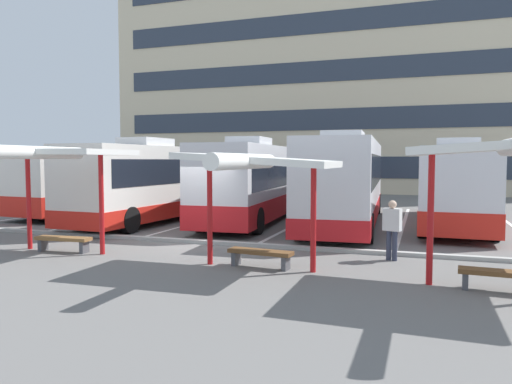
% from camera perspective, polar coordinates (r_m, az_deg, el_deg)
% --- Properties ---
extents(ground_plane, '(160.00, 160.00, 0.00)m').
position_cam_1_polar(ground_plane, '(16.32, -7.60, -5.91)').
color(ground_plane, slate).
extents(terminal_building, '(40.08, 15.12, 22.24)m').
position_cam_1_polar(terminal_building, '(48.25, 10.46, 12.07)').
color(terminal_building, beige).
rests_on(terminal_building, ground).
extents(coach_bus_0, '(3.48, 11.10, 3.44)m').
position_cam_1_polar(coach_bus_0, '(26.84, -17.11, 1.11)').
color(coach_bus_0, silver).
rests_on(coach_bus_0, ground).
extents(coach_bus_1, '(3.10, 12.06, 3.67)m').
position_cam_1_polar(coach_bus_1, '(22.90, -10.56, 1.17)').
color(coach_bus_1, silver).
rests_on(coach_bus_1, ground).
extents(coach_bus_2, '(3.26, 12.08, 3.69)m').
position_cam_1_polar(coach_bus_2, '(22.30, 0.29, 1.12)').
color(coach_bus_2, silver).
rests_on(coach_bus_2, ground).
extents(coach_bus_3, '(3.26, 12.51, 3.83)m').
position_cam_1_polar(coach_bus_3, '(20.91, 10.51, 1.18)').
color(coach_bus_3, silver).
rests_on(coach_bus_3, ground).
extents(coach_bus_4, '(2.83, 10.97, 3.55)m').
position_cam_1_polar(coach_bus_4, '(21.88, 22.24, 0.61)').
color(coach_bus_4, silver).
rests_on(coach_bus_4, ground).
extents(lane_stripe_0, '(0.16, 14.00, 0.01)m').
position_cam_1_polar(lane_stripe_0, '(27.98, -21.07, -2.08)').
color(lane_stripe_0, white).
rests_on(lane_stripe_0, ground).
extents(lane_stripe_1, '(0.16, 14.00, 0.01)m').
position_cam_1_polar(lane_stripe_1, '(25.44, -13.63, -2.49)').
color(lane_stripe_1, white).
rests_on(lane_stripe_1, ground).
extents(lane_stripe_2, '(0.16, 14.00, 0.01)m').
position_cam_1_polar(lane_stripe_2, '(23.41, -4.73, -2.93)').
color(lane_stripe_2, white).
rests_on(lane_stripe_2, ground).
extents(lane_stripe_3, '(0.16, 14.00, 0.01)m').
position_cam_1_polar(lane_stripe_3, '(22.05, 5.57, -3.36)').
color(lane_stripe_3, white).
rests_on(lane_stripe_3, ground).
extents(lane_stripe_4, '(0.16, 14.00, 0.01)m').
position_cam_1_polar(lane_stripe_4, '(21.47, 16.82, -3.69)').
color(lane_stripe_4, white).
rests_on(lane_stripe_4, ground).
extents(waiting_shelter_1, '(3.65, 4.16, 3.12)m').
position_cam_1_polar(waiting_shelter_1, '(15.34, -22.26, 4.02)').
color(waiting_shelter_1, red).
rests_on(waiting_shelter_1, ground).
extents(bench_2, '(1.74, 0.55, 0.45)m').
position_cam_1_polar(bench_2, '(15.66, -21.60, -5.30)').
color(bench_2, brown).
rests_on(bench_2, ground).
extents(waiting_shelter_2, '(3.75, 4.21, 2.92)m').
position_cam_1_polar(waiting_shelter_2, '(11.96, 0.05, 3.38)').
color(waiting_shelter_2, red).
rests_on(waiting_shelter_2, ground).
extents(bench_3, '(1.72, 0.60, 0.45)m').
position_cam_1_polar(bench_3, '(12.49, 0.51, -7.30)').
color(bench_3, brown).
rests_on(bench_3, ground).
extents(waiting_shelter_3, '(3.98, 5.07, 3.22)m').
position_cam_1_polar(waiting_shelter_3, '(11.07, 27.65, 4.45)').
color(waiting_shelter_3, red).
rests_on(waiting_shelter_3, ground).
extents(bench_4, '(1.86, 0.55, 0.45)m').
position_cam_1_polar(bench_4, '(11.43, 27.16, -8.75)').
color(bench_4, brown).
rests_on(bench_4, ground).
extents(platform_kerb, '(44.00, 0.24, 0.12)m').
position_cam_1_polar(platform_kerb, '(16.28, -7.65, -5.72)').
color(platform_kerb, '#ADADA8').
rests_on(platform_kerb, ground).
extents(waiting_passenger_0, '(0.52, 0.36, 1.64)m').
position_cam_1_polar(waiting_passenger_0, '(13.76, 15.62, -3.84)').
color(waiting_passenger_0, '#33384C').
rests_on(waiting_passenger_0, ground).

